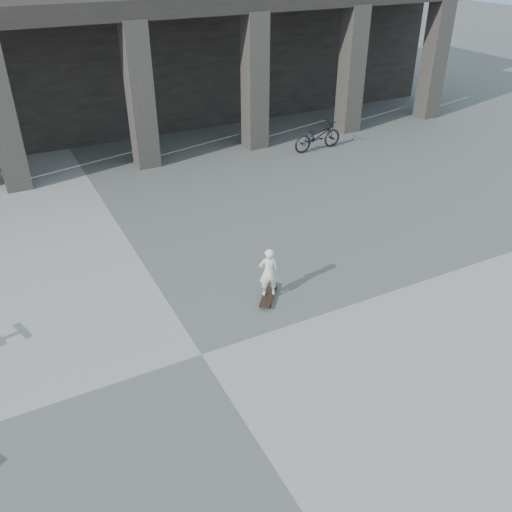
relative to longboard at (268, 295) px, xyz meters
name	(u,v)px	position (x,y,z in m)	size (l,w,h in m)	color
ground	(201,355)	(-1.72, -0.90, -0.07)	(90.00, 90.00, 0.00)	#535351
colonnade	(36,34)	(-1.72, 12.87, 2.96)	(28.00, 8.82, 6.00)	black
longboard	(268,295)	(0.00, 0.00, 0.00)	(0.69, 0.78, 0.08)	black
child	(269,272)	(0.00, 0.00, 0.50)	(0.35, 0.23, 0.97)	silver
bicycle	(318,136)	(5.21, 6.40, 0.38)	(0.59, 1.70, 0.90)	black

